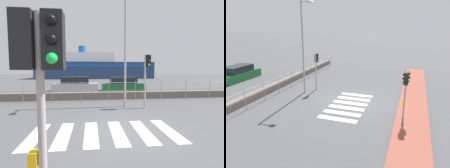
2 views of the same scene
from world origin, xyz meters
TOP-DOWN VIEW (x-y plane):
  - ground_plane at (0.00, 0.00)m, footprint 160.00×160.00m
  - crosswalk at (-0.76, 0.00)m, footprint 4.95×2.40m
  - seawall at (0.00, 6.79)m, footprint 24.62×0.55m
  - harbor_fence at (0.00, 5.92)m, footprint 22.19×0.04m
  - traffic_light_near at (-1.80, -3.59)m, footprint 0.58×0.41m
  - traffic_light_far at (1.86, 3.52)m, footprint 0.34×0.32m
  - streetlamp at (0.75, 3.91)m, footprint 0.32×1.07m
  - ferry_boat at (-0.66, 38.07)m, footprint 27.30×8.41m
  - parked_car_silver at (-2.74, 11.88)m, footprint 4.37×1.84m
  - parked_car_green at (2.10, 11.88)m, footprint 4.36×1.74m

SIDE VIEW (x-z plane):
  - ground_plane at x=0.00m, z-range 0.00..0.00m
  - crosswalk at x=-0.76m, z-range 0.00..0.01m
  - seawall at x=0.00m, z-range 0.00..0.52m
  - parked_car_green at x=2.10m, z-range -0.10..1.27m
  - parked_car_silver at x=-2.74m, z-range -0.11..1.33m
  - harbor_fence at x=0.00m, z-range 0.20..1.53m
  - traffic_light_far at x=1.86m, z-range 0.69..3.64m
  - traffic_light_near at x=-1.80m, z-range 0.79..3.62m
  - ferry_boat at x=-0.66m, z-range -1.35..6.53m
  - streetlamp at x=0.75m, z-range 0.75..7.67m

